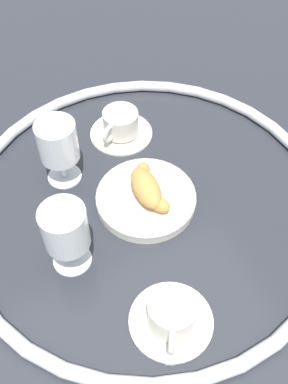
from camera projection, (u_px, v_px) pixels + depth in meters
The scene contains 8 objects.
ground_plane at pixel (146, 202), 0.87m from camera, with size 2.20×2.20×0.00m, color #2D3038.
table_chrome_rim at pixel (146, 199), 0.86m from camera, with size 0.71×0.71×0.02m, color silver.
pastry_plate at pixel (144, 197), 0.86m from camera, with size 0.19×0.19×0.02m.
croissant_large at pixel (146, 187), 0.83m from camera, with size 0.14×0.07×0.04m.
coffee_cup_near at pixel (120, 126), 0.96m from camera, with size 0.14×0.14×0.06m.
coffee_cup_far at pixel (172, 316), 0.69m from camera, with size 0.14×0.14×0.06m.
juice_glass_left at pixel (58, 143), 0.83m from camera, with size 0.08×0.08×0.14m.
juice_glass_right at pixel (65, 230), 0.71m from camera, with size 0.08×0.08×0.14m.
Camera 1 is at (0.48, -0.22, 0.69)m, focal length 41.91 mm.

